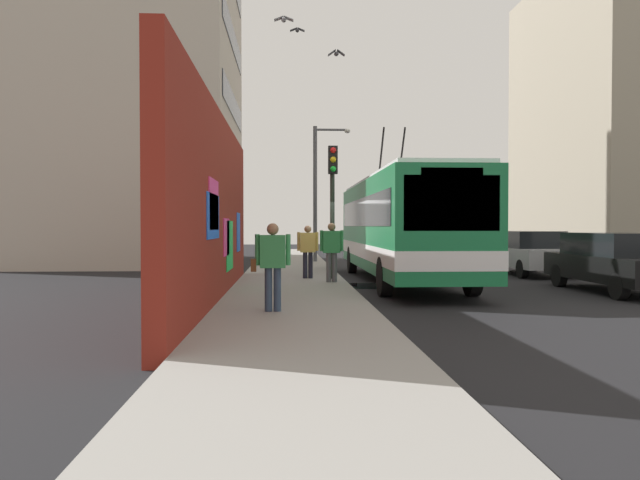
{
  "coord_description": "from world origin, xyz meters",
  "views": [
    {
      "loc": [
        -18.4,
        1.73,
        1.76
      ],
      "look_at": [
        1.58,
        0.64,
        1.3
      ],
      "focal_mm": 33.94,
      "sensor_mm": 36.0,
      "label": 1
    }
  ],
  "objects_px": {
    "city_bus": "(400,225)",
    "pedestrian_at_curb": "(332,247)",
    "parked_car_black": "(617,261)",
    "pedestrian_midblock": "(308,247)",
    "street_lamp": "(319,184)",
    "parked_car_silver": "(528,252)",
    "traffic_light": "(333,189)",
    "pedestrian_near_wall": "(272,260)"
  },
  "relations": [
    {
      "from": "parked_car_black",
      "to": "street_lamp",
      "type": "xyz_separation_m",
      "value": [
        12.06,
        7.25,
        2.87
      ]
    },
    {
      "from": "parked_car_black",
      "to": "parked_car_silver",
      "type": "xyz_separation_m",
      "value": [
        5.95,
        0.0,
        -0.0
      ]
    },
    {
      "from": "parked_car_silver",
      "to": "pedestrian_at_curb",
      "type": "height_order",
      "value": "pedestrian_at_curb"
    },
    {
      "from": "pedestrian_at_curb",
      "to": "pedestrian_midblock",
      "type": "bearing_deg",
      "value": 26.3
    },
    {
      "from": "parked_car_black",
      "to": "traffic_light",
      "type": "relative_size",
      "value": 1.19
    },
    {
      "from": "traffic_light",
      "to": "city_bus",
      "type": "bearing_deg",
      "value": -80.63
    },
    {
      "from": "city_bus",
      "to": "pedestrian_midblock",
      "type": "bearing_deg",
      "value": 91.56
    },
    {
      "from": "pedestrian_midblock",
      "to": "pedestrian_near_wall",
      "type": "height_order",
      "value": "pedestrian_near_wall"
    },
    {
      "from": "pedestrian_near_wall",
      "to": "pedestrian_at_curb",
      "type": "bearing_deg",
      "value": -14.77
    },
    {
      "from": "pedestrian_midblock",
      "to": "street_lamp",
      "type": "distance_m",
      "value": 9.41
    },
    {
      "from": "city_bus",
      "to": "parked_car_silver",
      "type": "xyz_separation_m",
      "value": [
        2.81,
        -5.2,
        -0.97
      ]
    },
    {
      "from": "parked_car_black",
      "to": "street_lamp",
      "type": "bearing_deg",
      "value": 31.03
    },
    {
      "from": "parked_car_silver",
      "to": "street_lamp",
      "type": "xyz_separation_m",
      "value": [
        6.11,
        7.25,
        2.87
      ]
    },
    {
      "from": "traffic_light",
      "to": "street_lamp",
      "type": "xyz_separation_m",
      "value": [
        9.27,
        -0.1,
        0.82
      ]
    },
    {
      "from": "pedestrian_at_curb",
      "to": "traffic_light",
      "type": "xyz_separation_m",
      "value": [
        1.02,
        -0.1,
        1.73
      ]
    },
    {
      "from": "street_lamp",
      "to": "parked_car_silver",
      "type": "bearing_deg",
      "value": -130.12
    },
    {
      "from": "parked_car_black",
      "to": "parked_car_silver",
      "type": "bearing_deg",
      "value": 0.0
    },
    {
      "from": "parked_car_black",
      "to": "street_lamp",
      "type": "relative_size",
      "value": 0.78
    },
    {
      "from": "parked_car_silver",
      "to": "street_lamp",
      "type": "relative_size",
      "value": 0.78
    },
    {
      "from": "city_bus",
      "to": "parked_car_silver",
      "type": "height_order",
      "value": "city_bus"
    },
    {
      "from": "parked_car_black",
      "to": "pedestrian_at_curb",
      "type": "relative_size",
      "value": 2.83
    },
    {
      "from": "parked_car_black",
      "to": "parked_car_silver",
      "type": "distance_m",
      "value": 5.95
    },
    {
      "from": "traffic_light",
      "to": "street_lamp",
      "type": "bearing_deg",
      "value": -0.6
    },
    {
      "from": "parked_car_silver",
      "to": "pedestrian_near_wall",
      "type": "xyz_separation_m",
      "value": [
        -10.08,
        9.01,
        0.29
      ]
    },
    {
      "from": "street_lamp",
      "to": "pedestrian_midblock",
      "type": "bearing_deg",
      "value": 174.66
    },
    {
      "from": "city_bus",
      "to": "pedestrian_at_curb",
      "type": "height_order",
      "value": "city_bus"
    },
    {
      "from": "city_bus",
      "to": "pedestrian_midblock",
      "type": "xyz_separation_m",
      "value": [
        -0.08,
        2.89,
        -0.7
      ]
    },
    {
      "from": "city_bus",
      "to": "pedestrian_midblock",
      "type": "height_order",
      "value": "city_bus"
    },
    {
      "from": "city_bus",
      "to": "parked_car_black",
      "type": "distance_m",
      "value": 6.15
    },
    {
      "from": "pedestrian_midblock",
      "to": "street_lamp",
      "type": "height_order",
      "value": "street_lamp"
    },
    {
      "from": "parked_car_black",
      "to": "parked_car_silver",
      "type": "relative_size",
      "value": 1.01
    },
    {
      "from": "pedestrian_near_wall",
      "to": "pedestrian_at_curb",
      "type": "height_order",
      "value": "pedestrian_at_curb"
    },
    {
      "from": "pedestrian_midblock",
      "to": "traffic_light",
      "type": "relative_size",
      "value": 0.4
    },
    {
      "from": "city_bus",
      "to": "parked_car_black",
      "type": "height_order",
      "value": "city_bus"
    },
    {
      "from": "pedestrian_midblock",
      "to": "street_lamp",
      "type": "bearing_deg",
      "value": -5.34
    },
    {
      "from": "city_bus",
      "to": "parked_car_silver",
      "type": "bearing_deg",
      "value": -61.64
    },
    {
      "from": "parked_car_black",
      "to": "pedestrian_midblock",
      "type": "bearing_deg",
      "value": 69.29
    },
    {
      "from": "parked_car_silver",
      "to": "pedestrian_midblock",
      "type": "bearing_deg",
      "value": 109.62
    },
    {
      "from": "pedestrian_midblock",
      "to": "pedestrian_at_curb",
      "type": "xyz_separation_m",
      "value": [
        -1.29,
        -0.64,
        0.05
      ]
    },
    {
      "from": "pedestrian_at_curb",
      "to": "pedestrian_near_wall",
      "type": "bearing_deg",
      "value": 165.23
    },
    {
      "from": "city_bus",
      "to": "pedestrian_at_curb",
      "type": "xyz_separation_m",
      "value": [
        -1.37,
        2.25,
        -0.65
      ]
    },
    {
      "from": "pedestrian_near_wall",
      "to": "street_lamp",
      "type": "distance_m",
      "value": 16.5
    }
  ]
}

